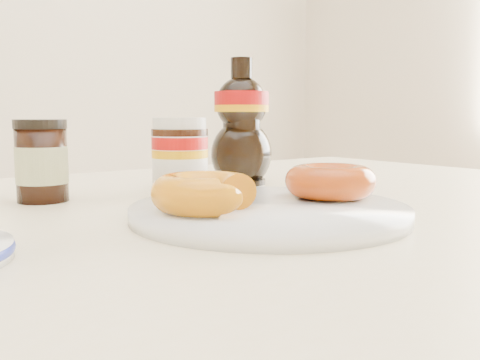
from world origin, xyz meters
TOP-DOWN VIEW (x-y plane):
  - dining_table at (0.00, 0.10)m, footprint 1.40×0.90m
  - plate at (0.05, 0.01)m, footprint 0.28×0.28m
  - donut_bitten at (-0.02, 0.02)m, footprint 0.13×0.13m
  - donut_whole at (0.14, 0.01)m, footprint 0.12×0.12m
  - nutella_jar at (0.05, 0.20)m, footprint 0.07×0.07m
  - syrup_bottle at (0.20, 0.25)m, footprint 0.12×0.11m
  - dark_jar at (-0.10, 0.26)m, footprint 0.06×0.06m

SIDE VIEW (x-z plane):
  - dining_table at x=0.00m, z-range 0.29..1.04m
  - plate at x=0.05m, z-range 0.75..0.76m
  - donut_bitten at x=-0.02m, z-range 0.76..0.80m
  - donut_whole at x=0.14m, z-range 0.76..0.80m
  - dark_jar at x=-0.10m, z-range 0.75..0.85m
  - nutella_jar at x=0.05m, z-range 0.75..0.86m
  - syrup_bottle at x=0.20m, z-range 0.75..0.94m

